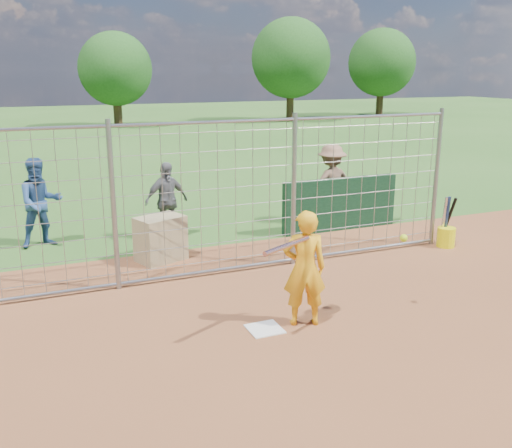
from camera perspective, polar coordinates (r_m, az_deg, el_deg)
name	(u,v)px	position (r m, az deg, el deg)	size (l,w,h in m)	color
ground	(259,324)	(7.73, 0.27, -9.94)	(100.00, 100.00, 0.00)	#2D591E
home_plate	(265,329)	(7.56, 0.87, -10.46)	(0.43, 0.43, 0.02)	silver
dugout_wall	(340,204)	(12.08, 8.40, 1.97)	(2.60, 0.20, 1.10)	#11381E
batter	(305,269)	(7.46, 4.88, -4.47)	(0.57, 0.37, 1.56)	#F4A715
bystander_a	(40,203)	(11.51, -20.75, 2.01)	(0.83, 0.64, 1.70)	navy
bystander_b	(166,201)	(11.39, -8.94, 2.30)	(0.91, 0.38, 1.55)	slate
bystander_c	(331,184)	(12.53, 7.52, 3.98)	(1.12, 0.65, 1.74)	#876049
equipment_bin	(161,239)	(10.18, -9.53, -1.46)	(0.80, 0.55, 0.80)	tan
equipment_in_play	(318,244)	(7.10, 6.18, -1.95)	(2.22, 0.45, 0.22)	silver
bucket_with_bats	(446,234)	(11.45, 18.47, -0.98)	(0.34, 0.37, 0.98)	#EFEA0C
backstop_fence	(209,201)	(9.10, -4.69, 2.30)	(9.08, 0.08, 2.60)	gray
tree_line	(117,61)	(35.06, -13.78, 15.51)	(44.66, 6.72, 6.48)	#3F2B19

